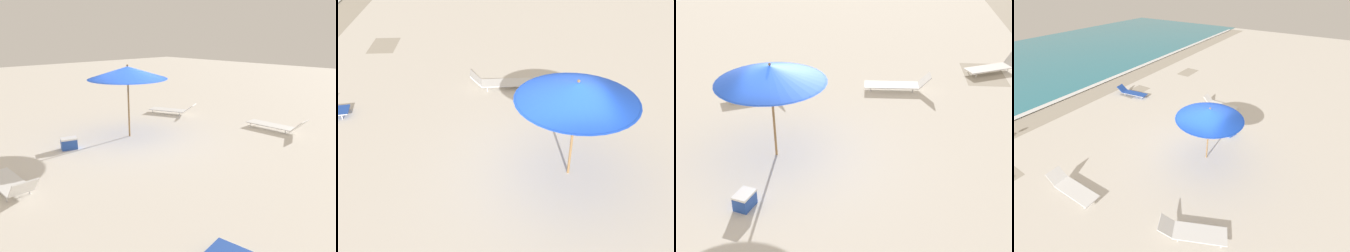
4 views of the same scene
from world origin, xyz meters
TOP-DOWN VIEW (x-y plane):
  - ground_plane at (0.00, 0.01)m, footprint 60.00×60.00m
  - beach_umbrella at (-0.10, -0.56)m, footprint 2.76×2.76m
  - sun_lounger_beside_umbrella at (4.52, 0.95)m, footprint 0.66×2.11m
  - sun_lounger_near_water_left at (-4.57, 2.74)m, footprint 0.67×2.25m
  - sun_lounger_mid_beach_solo at (-3.61, -1.91)m, footprint 1.43×2.18m
  - cooler_box at (2.13, -0.80)m, footprint 0.58×0.49m

SIDE VIEW (x-z plane):
  - ground_plane at x=0.00m, z-range -0.16..0.00m
  - cooler_box at x=2.13m, z-range 0.00..0.37m
  - sun_lounger_mid_beach_solo at x=-3.61m, z-range -0.05..0.47m
  - sun_lounger_near_water_left at x=-4.57m, z-range -0.08..0.50m
  - sun_lounger_beside_umbrella at x=4.52m, z-range -0.08..0.51m
  - beach_umbrella at x=-0.10m, z-range 0.99..3.55m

